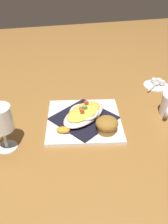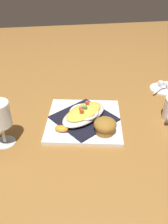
{
  "view_description": "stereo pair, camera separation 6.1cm",
  "coord_description": "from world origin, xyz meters",
  "views": [
    {
      "loc": [
        -0.17,
        -0.67,
        0.52
      ],
      "look_at": [
        0.0,
        0.0,
        0.04
      ],
      "focal_mm": 38.5,
      "sensor_mm": 36.0,
      "label": 1
    },
    {
      "loc": [
        -0.11,
        -0.68,
        0.52
      ],
      "look_at": [
        0.0,
        0.0,
        0.04
      ],
      "focal_mm": 38.5,
      "sensor_mm": 36.0,
      "label": 2
    }
  ],
  "objects": [
    {
      "name": "spoon",
      "position": [
        0.37,
        0.18,
        0.01
      ],
      "size": [
        0.09,
        0.07,
        0.01
      ],
      "color": "silver",
      "rests_on": "creamer_saucer"
    },
    {
      "name": "gratin_dish",
      "position": [
        -0.0,
        -0.0,
        0.04
      ],
      "size": [
        0.21,
        0.19,
        0.05
      ],
      "color": "silver",
      "rests_on": "folded_napkin"
    },
    {
      "name": "folded_napkin",
      "position": [
        0.0,
        0.0,
        0.01
      ],
      "size": [
        0.25,
        0.25,
        0.01
      ],
      "primitive_type": "cube",
      "rotation": [
        0.0,
        0.0,
        0.57
      ],
      "color": "black",
      "rests_on": "square_plate"
    },
    {
      "name": "muffin",
      "position": [
        0.06,
        -0.08,
        0.04
      ],
      "size": [
        0.07,
        0.07,
        0.05
      ],
      "color": "olive",
      "rests_on": "square_plate"
    },
    {
      "name": "orange_garnish",
      "position": [
        -0.08,
        -0.05,
        0.02
      ],
      "size": [
        0.06,
        0.06,
        0.02
      ],
      "color": "#5D1564",
      "rests_on": "square_plate"
    },
    {
      "name": "ground_plane",
      "position": [
        0.0,
        0.0,
        0.0
      ],
      "size": [
        2.6,
        2.6,
        0.0
      ],
      "primitive_type": "plane",
      "color": "#9E6A32"
    },
    {
      "name": "creamer_cup_2",
      "position": [
        0.38,
        0.21,
        0.02
      ],
      "size": [
        0.02,
        0.02,
        0.02
      ],
      "primitive_type": "cylinder",
      "color": "white",
      "rests_on": "creamer_saucer"
    },
    {
      "name": "creamer_saucer",
      "position": [
        0.38,
        0.18,
        0.0
      ],
      "size": [
        0.11,
        0.11,
        0.01
      ],
      "primitive_type": "cylinder",
      "color": "white",
      "rests_on": "ground_plane"
    },
    {
      "name": "creamer_cup_1",
      "position": [
        0.4,
        0.2,
        0.02
      ],
      "size": [
        0.02,
        0.02,
        0.02
      ],
      "primitive_type": "cylinder",
      "color": "white",
      "rests_on": "creamer_saucer"
    },
    {
      "name": "square_plate",
      "position": [
        0.0,
        0.0,
        0.01
      ],
      "size": [
        0.31,
        0.31,
        0.01
      ],
      "primitive_type": "cube",
      "rotation": [
        0.0,
        0.0,
        -0.2
      ],
      "color": "white",
      "rests_on": "ground_plane"
    }
  ]
}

